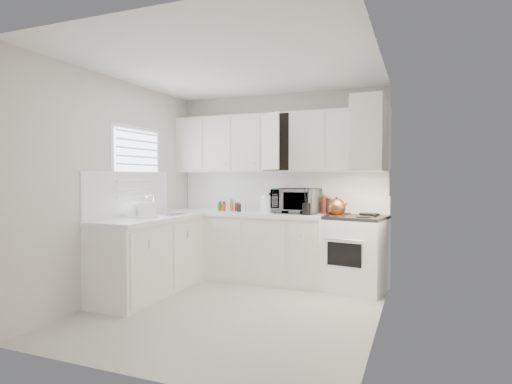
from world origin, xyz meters
The scene contains 34 objects.
floor centered at (0.00, 0.00, 0.00)m, with size 3.20×3.20×0.00m, color #BCB6AC.
ceiling centered at (0.00, 0.00, 2.60)m, with size 3.20×3.20×0.00m, color white.
wall_back centered at (0.00, 1.60, 1.30)m, with size 3.00×3.00×0.00m, color beige.
wall_front centered at (0.00, -1.60, 1.30)m, with size 3.00×3.00×0.00m, color beige.
wall_left centered at (-1.50, 0.00, 1.30)m, with size 3.20×3.20×0.00m, color beige.
wall_right centered at (1.50, 0.00, 1.30)m, with size 3.20×3.20×0.00m, color beige.
window_blinds centered at (-1.48, 0.35, 1.55)m, with size 0.06×0.96×1.06m, color white, non-canonical shape.
lower_cabinets_back centered at (-0.39, 1.30, 0.45)m, with size 2.22×0.60×0.90m, color beige, non-canonical shape.
lower_cabinets_left centered at (-1.20, 0.20, 0.45)m, with size 0.60×1.60×0.90m, color beige, non-canonical shape.
countertop_back centered at (-0.39, 1.29, 0.93)m, with size 2.24×0.64×0.05m, color silver.
countertop_left centered at (-1.19, 0.20, 0.93)m, with size 0.64×1.62×0.05m, color silver.
backsplash_back centered at (0.00, 1.59, 1.23)m, with size 2.98×0.02×0.55m, color silver.
backsplash_left centered at (-1.49, 0.20, 1.23)m, with size 0.02×1.60×0.55m, color silver.
upper_cabinets_back centered at (0.00, 1.44, 1.50)m, with size 3.00×0.33×0.80m, color beige, non-canonical shape.
upper_cabinets_right centered at (1.33, 0.82, 1.50)m, with size 0.33×0.90×0.80m, color beige, non-canonical shape.
sink centered at (-1.19, 0.55, 1.07)m, with size 0.42×0.38×0.30m, color gray, non-canonical shape.
stove centered at (1.08, 1.30, 0.60)m, with size 0.79×0.64×1.21m, color white, non-canonical shape.
tea_kettle centered at (0.90, 1.14, 1.07)m, with size 0.28×0.24×0.26m, color brown, non-canonical shape.
frying_pan centered at (1.26, 1.46, 0.96)m, with size 0.26×0.44×0.04m, color black, non-canonical shape.
microwave centered at (0.33, 1.33, 1.15)m, with size 0.59×0.33×0.40m, color gray.
rice_cooker centered at (-0.05, 1.34, 1.08)m, with size 0.27×0.27×0.27m, color white, non-canonical shape.
paper_towel centered at (-0.11, 1.43, 1.08)m, with size 0.12×0.12×0.27m, color white.
utensil_crock centered at (0.52, 1.13, 1.13)m, with size 0.12×0.12×0.36m, color black, non-canonical shape.
dish_rack centered at (-1.25, 0.10, 1.05)m, with size 0.37×0.28×0.20m, color white, non-canonical shape.
spice_left_0 centered at (-0.85, 1.42, 1.02)m, with size 0.06×0.06×0.13m, color olive.
spice_left_1 centered at (-0.78, 1.33, 1.02)m, with size 0.06×0.06×0.13m, color #2F6722.
spice_left_2 centered at (-0.70, 1.42, 1.02)m, with size 0.06×0.06×0.13m, color red.
spice_left_3 centered at (-0.62, 1.33, 1.02)m, with size 0.06×0.06×0.13m, color #BC792C.
spice_left_4 centered at (-0.55, 1.42, 1.02)m, with size 0.06×0.06×0.13m, color maroon.
spice_left_5 centered at (-0.47, 1.33, 1.02)m, with size 0.06×0.06×0.13m, color black.
sauce_right_0 centered at (0.58, 1.46, 1.05)m, with size 0.06×0.06×0.19m, color red.
sauce_right_1 centered at (0.64, 1.40, 1.05)m, with size 0.06×0.06×0.19m, color #BC792C.
sauce_right_2 centered at (0.69, 1.46, 1.05)m, with size 0.06×0.06×0.19m, color maroon.
sauce_right_3 centered at (0.74, 1.40, 1.05)m, with size 0.06×0.06×0.19m, color black.
Camera 1 is at (1.86, -3.99, 1.44)m, focal length 29.07 mm.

